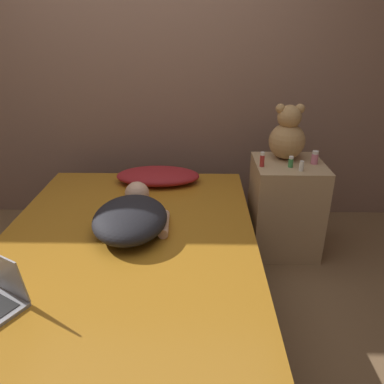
{
  "coord_description": "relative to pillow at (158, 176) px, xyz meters",
  "views": [
    {
      "loc": [
        0.41,
        -1.82,
        1.6
      ],
      "look_at": [
        0.37,
        0.26,
        0.66
      ],
      "focal_mm": 35.0,
      "sensor_mm": 36.0,
      "label": 1
    }
  ],
  "objects": [
    {
      "name": "bottle_pink",
      "position": [
        1.12,
        -0.15,
        0.21
      ],
      "size": [
        0.05,
        0.05,
        0.09
      ],
      "color": "pink",
      "rests_on": "nightstand"
    },
    {
      "name": "bottle_green",
      "position": [
        0.94,
        -0.22,
        0.2
      ],
      "size": [
        0.03,
        0.03,
        0.08
      ],
      "color": "#3D8E4C",
      "rests_on": "nightstand"
    },
    {
      "name": "pillow",
      "position": [
        0.0,
        0.0,
        0.0
      ],
      "size": [
        0.63,
        0.35,
        0.11
      ],
      "color": "maroon",
      "rests_on": "bed"
    },
    {
      "name": "bed",
      "position": [
        -0.1,
        -0.84,
        -0.3
      ],
      "size": [
        1.51,
        2.09,
        0.48
      ],
      "color": "#4C331E",
      "rests_on": "ground_plane"
    },
    {
      "name": "bottle_red",
      "position": [
        0.75,
        -0.21,
        0.21
      ],
      "size": [
        0.03,
        0.03,
        0.1
      ],
      "color": "#B72D2D",
      "rests_on": "nightstand"
    },
    {
      "name": "ground_plane",
      "position": [
        -0.1,
        -0.84,
        -0.54
      ],
      "size": [
        12.0,
        12.0,
        0.0
      ],
      "primitive_type": "plane",
      "color": "brown"
    },
    {
      "name": "bottle_white",
      "position": [
        1.0,
        -0.29,
        0.2
      ],
      "size": [
        0.03,
        0.03,
        0.07
      ],
      "color": "white",
      "rests_on": "nightstand"
    },
    {
      "name": "wall_back",
      "position": [
        -0.1,
        0.49,
        0.76
      ],
      "size": [
        8.0,
        0.06,
        2.6
      ],
      "color": "#846656",
      "rests_on": "ground_plane"
    },
    {
      "name": "nightstand",
      "position": [
        0.96,
        -0.13,
        -0.19
      ],
      "size": [
        0.49,
        0.49,
        0.7
      ],
      "color": "tan",
      "rests_on": "ground_plane"
    },
    {
      "name": "teddy_bear",
      "position": [
        0.94,
        -0.04,
        0.33
      ],
      "size": [
        0.26,
        0.26,
        0.4
      ],
      "color": "tan",
      "rests_on": "nightstand"
    },
    {
      "name": "person_lying",
      "position": [
        -0.08,
        -0.71,
        0.03
      ],
      "size": [
        0.45,
        0.72,
        0.17
      ],
      "rotation": [
        0.0,
        0.0,
        0.04
      ],
      "color": "black",
      "rests_on": "bed"
    }
  ]
}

